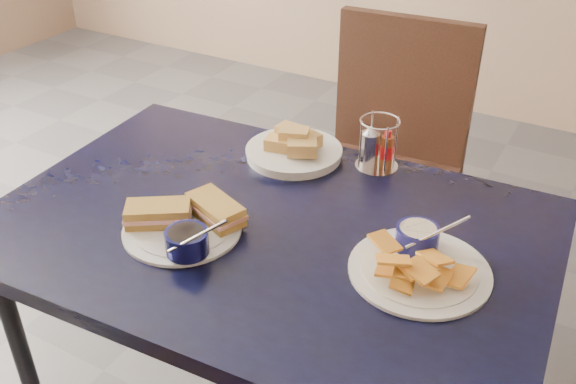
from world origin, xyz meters
The scene contains 6 objects.
dining_table centered at (0.22, 0.05, 0.69)m, with size 1.28×0.89×0.75m.
chair_far centered at (0.21, 0.86, 0.56)m, with size 0.49×0.47×0.97m.
sandwich_plate centered at (0.08, -0.07, 0.78)m, with size 0.30×0.26×0.12m.
plantain_plate centered at (0.56, 0.07, 0.77)m, with size 0.29×0.29×0.12m.
bread_basket centered at (0.12, 0.35, 0.77)m, with size 0.25×0.25×0.08m.
condiment_caddy centered at (0.33, 0.40, 0.81)m, with size 0.11×0.11×0.14m.
Camera 1 is at (0.84, -0.95, 1.57)m, focal length 40.00 mm.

